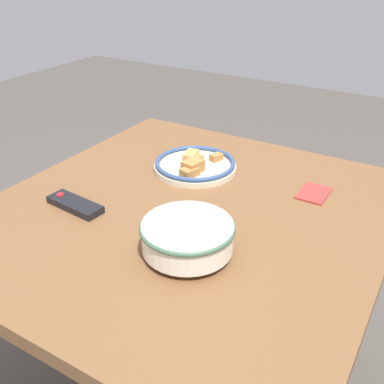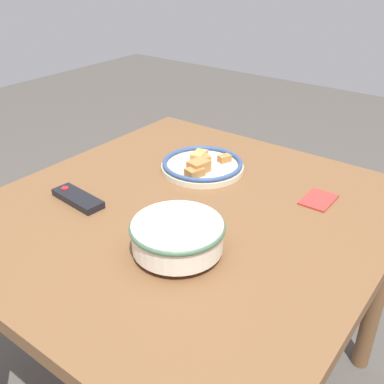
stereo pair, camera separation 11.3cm
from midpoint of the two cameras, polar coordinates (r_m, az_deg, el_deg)
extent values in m
cube|color=brown|center=(1.25, -3.22, -2.99)|extent=(1.11, 1.04, 0.04)
cylinder|color=brown|center=(1.71, 19.63, -10.29)|extent=(0.06, 0.06, 0.71)
cylinder|color=brown|center=(2.01, -6.00, -2.29)|extent=(0.06, 0.06, 0.71)
cylinder|color=silver|center=(1.07, -3.63, -7.52)|extent=(0.10, 0.10, 0.01)
cylinder|color=silver|center=(1.04, -3.70, -5.71)|extent=(0.21, 0.21, 0.07)
cylinder|color=#B75B23|center=(1.05, -3.69, -5.94)|extent=(0.19, 0.19, 0.06)
torus|color=#42664C|center=(1.03, -3.74, -4.55)|extent=(0.22, 0.22, 0.01)
cylinder|color=beige|center=(1.45, -1.83, 3.13)|extent=(0.27, 0.27, 0.02)
torus|color=#334C7F|center=(1.44, -1.84, 3.71)|extent=(0.26, 0.26, 0.01)
cube|color=#B2753D|center=(1.37, -2.66, 2.48)|extent=(0.06, 0.05, 0.03)
cube|color=#B2753D|center=(1.39, -2.20, 3.25)|extent=(0.07, 0.06, 0.04)
cube|color=#B2753D|center=(1.47, 0.88, 4.39)|extent=(0.05, 0.04, 0.02)
cube|color=#B2753D|center=(1.45, -1.99, 4.09)|extent=(0.06, 0.06, 0.03)
cube|color=tan|center=(1.47, -2.36, 4.48)|extent=(0.07, 0.05, 0.03)
cube|color=black|center=(1.30, -17.09, -1.60)|extent=(0.07, 0.18, 0.02)
cylinder|color=red|center=(1.33, -18.77, -0.38)|extent=(0.02, 0.02, 0.00)
cube|color=#B2332D|center=(1.34, 12.90, -0.22)|extent=(0.11, 0.08, 0.01)
camera|label=1|loc=(0.06, -92.62, -1.45)|focal=42.00mm
camera|label=2|loc=(0.06, 87.38, 1.45)|focal=42.00mm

